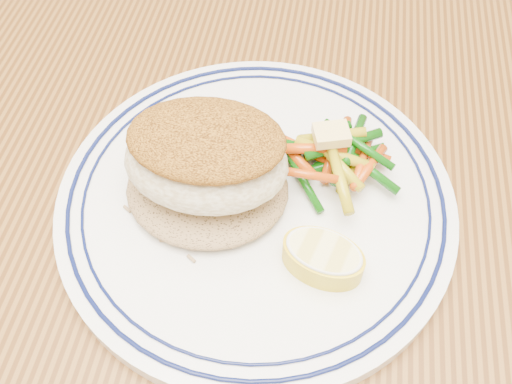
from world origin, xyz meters
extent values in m
cube|color=#502D10|center=(0.00, 0.00, 0.73)|extent=(1.50, 0.90, 0.04)
cylinder|color=white|center=(-0.04, -0.03, 0.76)|extent=(0.29, 0.29, 0.01)
torus|color=#0A113F|center=(-0.04, -0.03, 0.77)|extent=(0.27, 0.27, 0.00)
torus|color=#0A113F|center=(-0.04, -0.03, 0.77)|extent=(0.25, 0.25, 0.00)
ellipsoid|color=#94734A|center=(-0.08, -0.04, 0.78)|extent=(0.12, 0.10, 0.02)
ellipsoid|color=beige|center=(-0.07, -0.04, 0.80)|extent=(0.11, 0.08, 0.05)
ellipsoid|color=#915A17|center=(-0.07, -0.04, 0.82)|extent=(0.10, 0.07, 0.02)
cylinder|color=#0B4909|center=(0.01, 0.00, 0.77)|extent=(0.05, 0.03, 0.01)
cylinder|color=#AA9A12|center=(0.03, 0.00, 0.77)|extent=(0.02, 0.05, 0.01)
cylinder|color=#0B4909|center=(-0.02, 0.00, 0.77)|extent=(0.05, 0.04, 0.01)
cylinder|color=#0B4909|center=(0.02, 0.01, 0.77)|extent=(0.05, 0.03, 0.01)
cylinder|color=#0B4909|center=(-0.01, -0.02, 0.77)|extent=(0.04, 0.05, 0.01)
cylinder|color=#B74009|center=(-0.02, 0.01, 0.77)|extent=(0.05, 0.02, 0.01)
cylinder|color=#B74009|center=(0.01, 0.01, 0.77)|extent=(0.01, 0.05, 0.01)
cylinder|color=#B74009|center=(0.02, 0.01, 0.78)|extent=(0.01, 0.06, 0.01)
cylinder|color=#0B4909|center=(-0.02, 0.00, 0.77)|extent=(0.05, 0.04, 0.01)
cylinder|color=#B74009|center=(0.03, 0.01, 0.78)|extent=(0.05, 0.02, 0.01)
cylinder|color=#B74009|center=(-0.02, 0.00, 0.78)|extent=(0.04, 0.04, 0.01)
cylinder|color=#0B4909|center=(0.03, -0.01, 0.78)|extent=(0.05, 0.04, 0.01)
cylinder|color=#0B4909|center=(0.02, 0.00, 0.78)|extent=(0.02, 0.05, 0.01)
cylinder|color=#0B4909|center=(0.00, 0.00, 0.78)|extent=(0.05, 0.01, 0.01)
cylinder|color=#B74009|center=(0.03, 0.00, 0.78)|extent=(0.02, 0.05, 0.01)
cylinder|color=#0B4909|center=(0.02, 0.02, 0.78)|extent=(0.02, 0.05, 0.01)
cylinder|color=#B74009|center=(0.04, -0.01, 0.78)|extent=(0.03, 0.05, 0.01)
cylinder|color=#AA9A12|center=(0.01, 0.00, 0.78)|extent=(0.06, 0.02, 0.01)
cylinder|color=#0B4909|center=(0.00, 0.01, 0.78)|extent=(0.05, 0.04, 0.01)
cylinder|color=#0B4909|center=(0.02, 0.01, 0.78)|extent=(0.06, 0.04, 0.01)
cylinder|color=#AA9A12|center=(0.01, -0.01, 0.78)|extent=(0.04, 0.05, 0.01)
cylinder|color=#B74009|center=(-0.01, 0.00, 0.79)|extent=(0.06, 0.02, 0.01)
cylinder|color=#0B4909|center=(0.03, 0.01, 0.79)|extent=(0.06, 0.04, 0.01)
cylinder|color=#AA9A12|center=(0.01, 0.01, 0.79)|extent=(0.05, 0.02, 0.01)
cylinder|color=#AA9A12|center=(0.02, -0.03, 0.79)|extent=(0.02, 0.05, 0.01)
cylinder|color=#B74009|center=(-0.01, -0.03, 0.79)|extent=(0.06, 0.01, 0.01)
cube|color=#F9DB79|center=(0.01, 0.00, 0.80)|extent=(0.03, 0.03, 0.01)
torus|color=white|center=(0.01, -0.08, 0.79)|extent=(0.06, 0.06, 0.00)
camera|label=1|loc=(0.00, -0.27, 1.10)|focal=40.00mm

